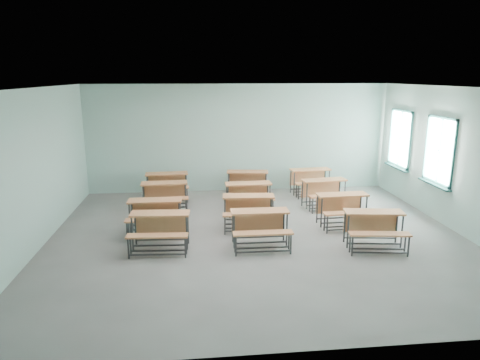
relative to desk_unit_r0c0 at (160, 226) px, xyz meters
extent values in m
cube|color=gray|center=(2.05, 0.44, -0.51)|extent=(9.00, 8.00, 0.02)
cube|color=white|center=(2.05, 0.44, 2.71)|extent=(9.00, 8.00, 0.02)
cube|color=#9EC5BB|center=(2.05, 4.45, 1.10)|extent=(9.00, 0.02, 3.20)
cube|color=#9EC5BB|center=(2.05, -3.57, 1.10)|extent=(9.00, 0.02, 3.20)
cube|color=#9EC5BB|center=(-2.46, 0.44, 1.10)|extent=(0.02, 8.00, 3.20)
cube|color=#9EC5BB|center=(6.56, 0.44, 1.10)|extent=(0.02, 8.00, 3.20)
cube|color=#1C4E4A|center=(6.52, 3.24, 0.43)|extent=(0.06, 1.20, 0.06)
cube|color=#1C4E4A|center=(6.52, 3.24, 1.97)|extent=(0.06, 1.20, 0.06)
cube|color=#1C4E4A|center=(6.52, 2.67, 1.20)|extent=(0.06, 0.06, 1.60)
cube|color=#1C4E4A|center=(6.52, 3.81, 1.20)|extent=(0.06, 0.06, 1.60)
cube|color=#1C4E4A|center=(6.52, 3.24, 1.20)|extent=(0.04, 0.04, 1.48)
cube|color=#1C4E4A|center=(6.52, 3.24, 1.20)|extent=(0.04, 1.08, 0.04)
cube|color=#1C4E4A|center=(6.48, 3.24, 0.37)|extent=(0.14, 1.28, 0.04)
cube|color=white|center=(6.55, 3.24, 1.20)|extent=(0.01, 1.08, 1.48)
cube|color=#1C4E4A|center=(6.52, 1.24, 0.43)|extent=(0.06, 1.20, 0.06)
cube|color=#1C4E4A|center=(6.52, 1.24, 1.97)|extent=(0.06, 1.20, 0.06)
cube|color=#1C4E4A|center=(6.52, 0.67, 1.20)|extent=(0.06, 0.06, 1.60)
cube|color=#1C4E4A|center=(6.52, 1.81, 1.20)|extent=(0.06, 0.06, 1.60)
cube|color=#1C4E4A|center=(6.52, 1.24, 1.20)|extent=(0.04, 0.04, 1.48)
cube|color=#1C4E4A|center=(6.52, 1.24, 1.20)|extent=(0.04, 1.08, 0.04)
cube|color=#1C4E4A|center=(6.48, 1.24, 0.37)|extent=(0.14, 1.28, 0.04)
cube|color=white|center=(6.55, 1.24, 1.20)|extent=(0.01, 1.08, 1.48)
cube|color=#BE7244|center=(0.01, 0.11, 0.22)|extent=(1.21, 0.47, 0.04)
cube|color=#BE7244|center=(0.02, 0.29, -0.08)|extent=(1.13, 0.09, 0.41)
cylinder|color=#36393B|center=(-0.55, -0.02, -0.15)|extent=(0.04, 0.04, 0.70)
cylinder|color=#36393B|center=(0.54, -0.09, -0.15)|extent=(0.04, 0.04, 0.70)
cylinder|color=#36393B|center=(-0.53, 0.30, -0.15)|extent=(0.04, 0.04, 0.70)
cylinder|color=#36393B|center=(0.56, 0.23, -0.15)|extent=(0.04, 0.04, 0.70)
cube|color=#36393B|center=(0.00, -0.05, -0.40)|extent=(1.09, 0.10, 0.03)
cube|color=#36393B|center=(0.02, 0.26, -0.40)|extent=(1.09, 0.10, 0.03)
cube|color=#BE7244|center=(-0.02, -0.37, -0.07)|extent=(1.20, 0.32, 0.03)
cylinder|color=#36393B|center=(-0.57, -0.42, -0.29)|extent=(0.04, 0.04, 0.41)
cylinder|color=#36393B|center=(0.51, -0.50, -0.29)|extent=(0.04, 0.04, 0.41)
cylinder|color=#36393B|center=(-0.56, -0.24, -0.29)|extent=(0.04, 0.04, 0.41)
cylinder|color=#36393B|center=(0.52, -0.31, -0.29)|extent=(0.04, 0.04, 0.41)
cube|color=#36393B|center=(-0.03, -0.46, -0.42)|extent=(1.09, 0.10, 0.03)
cube|color=#36393B|center=(-0.02, -0.27, -0.42)|extent=(1.09, 0.10, 0.03)
cube|color=#BE7244|center=(2.04, 0.04, 0.22)|extent=(1.19, 0.40, 0.04)
cube|color=#BE7244|center=(2.04, 0.22, -0.08)|extent=(1.13, 0.03, 0.41)
cylinder|color=#36393B|center=(1.49, -0.11, -0.15)|extent=(0.04, 0.04, 0.70)
cylinder|color=#36393B|center=(2.58, -0.12, -0.15)|extent=(0.04, 0.04, 0.70)
cylinder|color=#36393B|center=(1.50, 0.20, -0.15)|extent=(0.04, 0.04, 0.70)
cylinder|color=#36393B|center=(2.58, 0.20, -0.15)|extent=(0.04, 0.04, 0.70)
cube|color=#36393B|center=(2.04, -0.12, -0.40)|extent=(1.09, 0.04, 0.03)
cube|color=#36393B|center=(2.04, 0.20, -0.40)|extent=(1.09, 0.04, 0.03)
cube|color=#BE7244|center=(2.03, -0.43, -0.07)|extent=(1.19, 0.26, 0.03)
cylinder|color=#36393B|center=(1.49, -0.52, -0.29)|extent=(0.04, 0.04, 0.41)
cylinder|color=#36393B|center=(2.58, -0.53, -0.29)|extent=(0.04, 0.04, 0.41)
cylinder|color=#36393B|center=(1.49, -0.34, -0.29)|extent=(0.04, 0.04, 0.41)
cylinder|color=#36393B|center=(2.58, -0.34, -0.29)|extent=(0.04, 0.04, 0.41)
cube|color=#36393B|center=(2.03, -0.53, -0.42)|extent=(1.09, 0.04, 0.03)
cube|color=#36393B|center=(2.03, -0.34, -0.42)|extent=(1.09, 0.04, 0.03)
cube|color=#BE7244|center=(4.35, -0.26, 0.22)|extent=(1.23, 0.54, 0.04)
cube|color=#BE7244|center=(4.38, -0.07, -0.08)|extent=(1.12, 0.16, 0.41)
cylinder|color=#36393B|center=(3.79, -0.34, -0.15)|extent=(0.04, 0.04, 0.70)
cylinder|color=#36393B|center=(4.87, -0.48, -0.15)|extent=(0.04, 0.04, 0.70)
cylinder|color=#36393B|center=(3.83, -0.03, -0.15)|extent=(0.04, 0.04, 0.70)
cylinder|color=#36393B|center=(4.91, -0.17, -0.15)|extent=(0.04, 0.04, 0.70)
cube|color=#36393B|center=(4.33, -0.41, -0.40)|extent=(1.08, 0.17, 0.03)
cube|color=#36393B|center=(4.37, -0.10, -0.40)|extent=(1.08, 0.17, 0.03)
cube|color=#BE7244|center=(4.29, -0.73, -0.07)|extent=(1.21, 0.39, 0.03)
cylinder|color=#36393B|center=(3.74, -0.75, -0.29)|extent=(0.04, 0.04, 0.41)
cylinder|color=#36393B|center=(4.82, -0.89, -0.29)|extent=(0.04, 0.04, 0.41)
cylinder|color=#36393B|center=(3.77, -0.57, -0.29)|extent=(0.04, 0.04, 0.41)
cylinder|color=#36393B|center=(4.85, -0.70, -0.29)|extent=(0.04, 0.04, 0.41)
cube|color=#36393B|center=(4.28, -0.82, -0.42)|extent=(1.08, 0.17, 0.03)
cube|color=#36393B|center=(4.31, -0.63, -0.42)|extent=(1.08, 0.17, 0.03)
cube|color=#BE7244|center=(-0.18, 1.06, 0.22)|extent=(1.19, 0.42, 0.04)
cube|color=#BE7244|center=(-0.17, 1.24, -0.08)|extent=(1.13, 0.04, 0.41)
cylinder|color=#36393B|center=(-0.73, 0.91, -0.15)|extent=(0.04, 0.04, 0.70)
cylinder|color=#36393B|center=(0.36, 0.89, -0.15)|extent=(0.04, 0.04, 0.70)
cylinder|color=#36393B|center=(-0.72, 1.23, -0.15)|extent=(0.04, 0.04, 0.70)
cylinder|color=#36393B|center=(0.37, 1.21, -0.15)|extent=(0.04, 0.04, 0.70)
cube|color=#36393B|center=(-0.18, 0.90, -0.40)|extent=(1.09, 0.05, 0.03)
cube|color=#36393B|center=(-0.18, 1.22, -0.40)|extent=(1.09, 0.05, 0.03)
cube|color=#BE7244|center=(-0.19, 0.59, -0.07)|extent=(1.19, 0.27, 0.03)
cylinder|color=#36393B|center=(-0.73, 0.50, -0.29)|extent=(0.04, 0.04, 0.41)
cylinder|color=#36393B|center=(0.35, 0.48, -0.29)|extent=(0.04, 0.04, 0.41)
cylinder|color=#36393B|center=(-0.73, 0.69, -0.29)|extent=(0.04, 0.04, 0.41)
cylinder|color=#36393B|center=(0.36, 0.67, -0.29)|extent=(0.04, 0.04, 0.41)
cube|color=#36393B|center=(-0.19, 0.49, -0.42)|extent=(1.09, 0.05, 0.03)
cube|color=#36393B|center=(-0.19, 0.68, -0.42)|extent=(1.09, 0.05, 0.03)
cube|color=#BE7244|center=(1.94, 1.19, 0.22)|extent=(1.21, 0.49, 0.04)
cube|color=#BE7244|center=(1.96, 1.37, -0.08)|extent=(1.12, 0.11, 0.41)
cylinder|color=#36393B|center=(1.39, 1.08, -0.15)|extent=(0.04, 0.04, 0.70)
cylinder|color=#36393B|center=(2.47, 0.99, -0.15)|extent=(0.04, 0.04, 0.70)
cylinder|color=#36393B|center=(1.42, 1.39, -0.15)|extent=(0.04, 0.04, 0.70)
cylinder|color=#36393B|center=(2.50, 1.31, -0.15)|extent=(0.04, 0.04, 0.70)
cube|color=#36393B|center=(1.93, 1.03, -0.40)|extent=(1.09, 0.12, 0.03)
cube|color=#36393B|center=(1.96, 1.35, -0.40)|extent=(1.09, 0.12, 0.03)
cube|color=#BE7244|center=(1.91, 0.72, -0.07)|extent=(1.20, 0.34, 0.03)
cylinder|color=#36393B|center=(1.36, 0.67, -0.29)|extent=(0.04, 0.04, 0.41)
cylinder|color=#36393B|center=(2.44, 0.58, -0.29)|extent=(0.04, 0.04, 0.41)
cylinder|color=#36393B|center=(1.37, 0.86, -0.29)|extent=(0.04, 0.04, 0.41)
cylinder|color=#36393B|center=(2.46, 0.77, -0.29)|extent=(0.04, 0.04, 0.41)
cube|color=#36393B|center=(1.90, 0.63, -0.42)|extent=(1.09, 0.12, 0.03)
cube|color=#36393B|center=(1.91, 0.81, -0.42)|extent=(1.09, 0.12, 0.03)
cube|color=#BE7244|center=(4.15, 1.08, 0.22)|extent=(1.20, 0.45, 0.04)
cube|color=#BE7244|center=(4.14, 1.27, -0.08)|extent=(1.13, 0.07, 0.41)
cylinder|color=#36393B|center=(3.61, 0.90, -0.15)|extent=(0.04, 0.04, 0.70)
cylinder|color=#36393B|center=(4.70, 0.95, -0.15)|extent=(0.04, 0.04, 0.70)
cylinder|color=#36393B|center=(3.60, 1.22, -0.15)|extent=(0.04, 0.04, 0.70)
cylinder|color=#36393B|center=(4.69, 1.27, -0.15)|extent=(0.04, 0.04, 0.70)
cube|color=#36393B|center=(4.16, 0.93, -0.40)|extent=(1.09, 0.08, 0.03)
cube|color=#36393B|center=(4.14, 1.24, -0.40)|extent=(1.09, 0.08, 0.03)
cube|color=#BE7244|center=(4.17, 0.61, -0.07)|extent=(1.20, 0.30, 0.03)
cylinder|color=#36393B|center=(3.63, 0.49, -0.29)|extent=(0.04, 0.04, 0.41)
cylinder|color=#36393B|center=(4.72, 0.54, -0.29)|extent=(0.04, 0.04, 0.41)
cylinder|color=#36393B|center=(3.62, 0.68, -0.29)|extent=(0.04, 0.04, 0.41)
cylinder|color=#36393B|center=(4.71, 0.73, -0.29)|extent=(0.04, 0.04, 0.41)
cube|color=#36393B|center=(4.17, 0.52, -0.42)|extent=(1.09, 0.08, 0.03)
cube|color=#36393B|center=(4.17, 0.70, -0.42)|extent=(1.09, 0.08, 0.03)
cube|color=#BE7244|center=(-0.08, 2.64, 0.22)|extent=(1.21, 0.47, 0.04)
cube|color=#BE7244|center=(-0.09, 2.83, -0.08)|extent=(1.13, 0.09, 0.41)
cylinder|color=#36393B|center=(-0.61, 2.45, -0.15)|extent=(0.04, 0.04, 0.70)
cylinder|color=#36393B|center=(0.48, 2.52, -0.15)|extent=(0.04, 0.04, 0.70)
cylinder|color=#36393B|center=(-0.63, 2.77, -0.15)|extent=(0.04, 0.04, 0.70)
cylinder|color=#36393B|center=(0.46, 2.84, -0.15)|extent=(0.04, 0.04, 0.70)
cube|color=#36393B|center=(-0.07, 2.49, -0.40)|extent=(1.09, 0.10, 0.03)
cube|color=#36393B|center=(-0.09, 2.80, -0.40)|extent=(1.09, 0.10, 0.03)
cube|color=#BE7244|center=(-0.05, 2.17, -0.07)|extent=(1.20, 0.32, 0.03)
cylinder|color=#36393B|center=(-0.58, 2.04, -0.29)|extent=(0.04, 0.04, 0.41)
cylinder|color=#36393B|center=(0.50, 2.11, -0.29)|extent=(0.04, 0.04, 0.41)
cylinder|color=#36393B|center=(-0.60, 2.23, -0.29)|extent=(0.04, 0.04, 0.41)
cylinder|color=#36393B|center=(0.49, 2.30, -0.29)|extent=(0.04, 0.04, 0.41)
cube|color=#36393B|center=(-0.04, 2.08, -0.42)|extent=(1.09, 0.10, 0.03)
cube|color=#36393B|center=(-0.05, 2.26, -0.42)|extent=(1.09, 0.10, 0.03)
cube|color=#BE7244|center=(2.09, 2.36, 0.22)|extent=(1.20, 0.43, 0.04)
cube|color=#BE7244|center=(2.08, 2.54, -0.08)|extent=(1.13, 0.05, 0.41)
cylinder|color=#36393B|center=(1.55, 2.18, -0.15)|extent=(0.04, 0.04, 0.70)
cylinder|color=#36393B|center=(2.64, 2.22, -0.15)|extent=(0.04, 0.04, 0.70)
cylinder|color=#36393B|center=(1.54, 2.50, -0.15)|extent=(0.04, 0.04, 0.70)
cylinder|color=#36393B|center=(2.63, 2.53, -0.15)|extent=(0.04, 0.04, 0.70)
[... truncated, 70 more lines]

